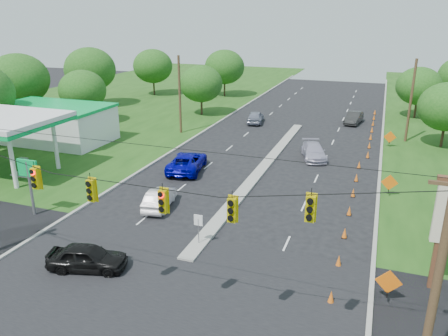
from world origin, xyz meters
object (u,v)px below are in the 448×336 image
at_px(black_sedan, 87,257).
at_px(white_sedan, 160,198).
at_px(gas_station, 45,122).
at_px(blue_pickup, 187,162).

relative_size(black_sedan, white_sedan, 1.03).
bearing_deg(gas_station, black_sedan, -44.73).
height_order(gas_station, blue_pickup, gas_station).
xyz_separation_m(black_sedan, blue_pickup, (-1.58, 16.67, 0.08)).
bearing_deg(blue_pickup, white_sedan, 90.25).
relative_size(gas_station, white_sedan, 4.67).
bearing_deg(gas_station, blue_pickup, -6.82).
bearing_deg(white_sedan, black_sedan, 80.70).
height_order(black_sedan, blue_pickup, blue_pickup).
height_order(white_sedan, blue_pickup, blue_pickup).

